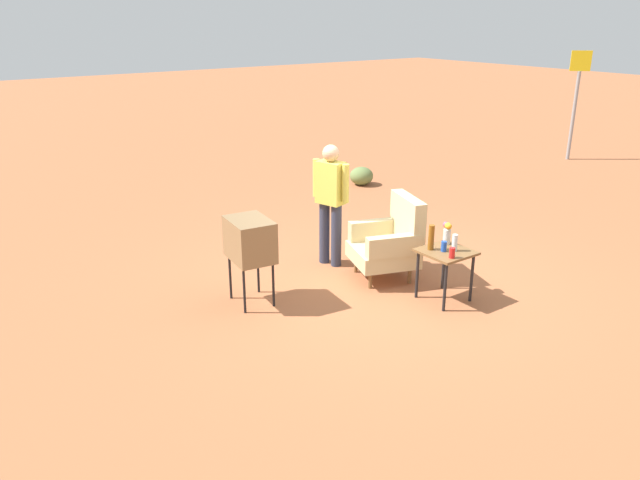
{
  "coord_description": "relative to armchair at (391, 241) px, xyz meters",
  "views": [
    {
      "loc": [
        5.39,
        -4.85,
        3.23
      ],
      "look_at": [
        -0.3,
        -0.73,
        0.65
      ],
      "focal_mm": 34.91,
      "sensor_mm": 36.0,
      "label": 1
    }
  ],
  "objects": [
    {
      "name": "ground_plane",
      "position": [
        0.09,
        -0.23,
        -0.5
      ],
      "size": [
        60.0,
        60.0,
        0.0
      ],
      "primitive_type": "plane",
      "color": "#A05B38"
    },
    {
      "name": "armchair",
      "position": [
        0.0,
        0.0,
        0.0
      ],
      "size": [
        0.98,
        0.99,
        1.06
      ],
      "color": "brown",
      "rests_on": "ground"
    },
    {
      "name": "side_table",
      "position": [
        0.88,
        0.07,
        0.03
      ],
      "size": [
        0.56,
        0.56,
        0.62
      ],
      "color": "black",
      "rests_on": "ground"
    },
    {
      "name": "tv_on_stand",
      "position": [
        -0.39,
        -1.82,
        0.28
      ],
      "size": [
        0.65,
        0.51,
        1.03
      ],
      "color": "black",
      "rests_on": "ground"
    },
    {
      "name": "person_standing",
      "position": [
        -0.81,
        -0.36,
        0.44
      ],
      "size": [
        0.55,
        0.31,
        1.64
      ],
      "color": "#2D3347",
      "rests_on": "ground"
    },
    {
      "name": "road_sign",
      "position": [
        -2.71,
        8.0,
        0.88
      ],
      "size": [
        0.33,
        0.33,
        2.44
      ],
      "color": "gray",
      "rests_on": "ground"
    },
    {
      "name": "bottle_tall_amber",
      "position": [
        0.75,
        -0.06,
        0.28
      ],
      "size": [
        0.07,
        0.07,
        0.3
      ],
      "primitive_type": "cylinder",
      "color": "brown",
      "rests_on": "side_table"
    },
    {
      "name": "bottle_short_clear",
      "position": [
        0.94,
        0.13,
        0.23
      ],
      "size": [
        0.06,
        0.06,
        0.2
      ],
      "primitive_type": "cylinder",
      "color": "silver",
      "rests_on": "side_table"
    },
    {
      "name": "soda_can_red",
      "position": [
        1.08,
        -0.05,
        0.19
      ],
      "size": [
        0.07,
        0.07,
        0.12
      ],
      "primitive_type": "cylinder",
      "color": "red",
      "rests_on": "side_table"
    },
    {
      "name": "soda_can_blue",
      "position": [
        0.88,
        0.02,
        0.19
      ],
      "size": [
        0.07,
        0.07,
        0.12
      ],
      "primitive_type": "cylinder",
      "color": "blue",
      "rests_on": "side_table"
    },
    {
      "name": "flower_vase",
      "position": [
        0.72,
        0.24,
        0.27
      ],
      "size": [
        0.15,
        0.09,
        0.27
      ],
      "color": "silver",
      "rests_on": "side_table"
    },
    {
      "name": "shrub_near",
      "position": [
        -3.76,
        2.63,
        -0.32
      ],
      "size": [
        0.46,
        0.46,
        0.36
      ],
      "primitive_type": "ellipsoid",
      "color": "olive",
      "rests_on": "ground"
    }
  ]
}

